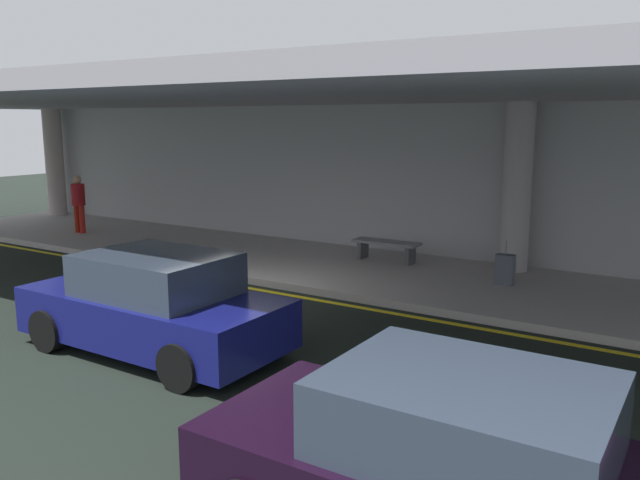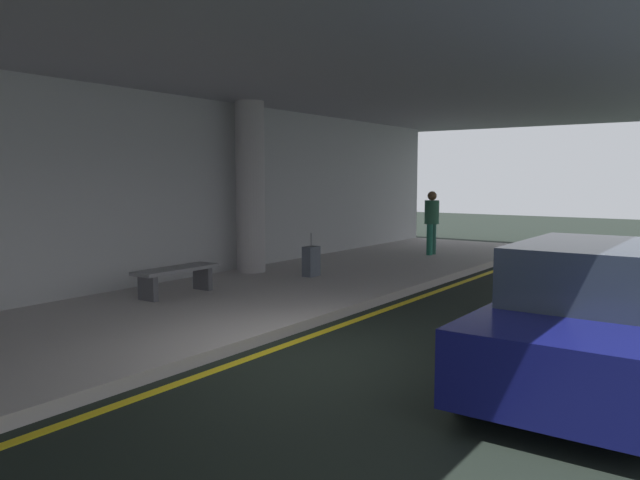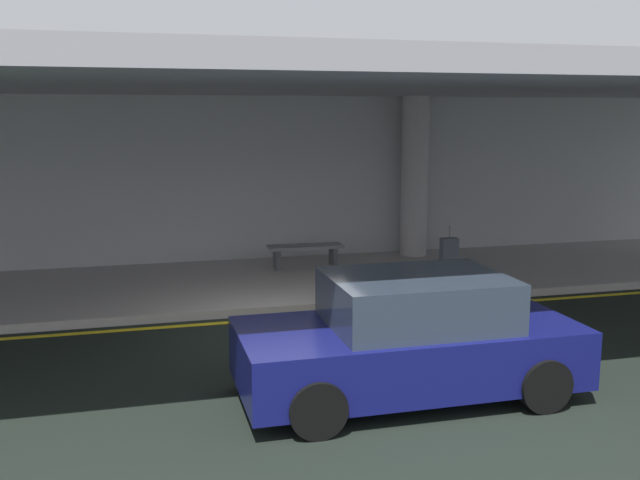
{
  "view_description": "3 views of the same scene",
  "coord_description": "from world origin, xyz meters",
  "px_view_note": "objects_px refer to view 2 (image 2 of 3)",
  "views": [
    {
      "loc": [
        7.88,
        -9.35,
        3.4
      ],
      "look_at": [
        1.08,
        1.34,
        1.05
      ],
      "focal_mm": 36.26,
      "sensor_mm": 36.0,
      "label": 1
    },
    {
      "loc": [
        -5.94,
        -4.15,
        2.18
      ],
      "look_at": [
        2.09,
        1.53,
        1.18
      ],
      "focal_mm": 34.48,
      "sensor_mm": 36.0,
      "label": 2
    },
    {
      "loc": [
        -2.27,
        -10.68,
        3.4
      ],
      "look_at": [
        1.01,
        1.87,
        1.11
      ],
      "focal_mm": 40.26,
      "sensor_mm": 36.0,
      "label": 3
    }
  ],
  "objects_px": {
    "suitcase_upright_primary": "(311,261)",
    "bench_metal": "(176,275)",
    "car_navy": "(599,319)",
    "support_column_left_mid": "(250,188)",
    "person_waiting_for_ride": "(432,218)"
  },
  "relations": [
    {
      "from": "suitcase_upright_primary",
      "to": "bench_metal",
      "type": "distance_m",
      "value": 3.09
    },
    {
      "from": "support_column_left_mid",
      "to": "bench_metal",
      "type": "xyz_separation_m",
      "value": [
        -2.76,
        -0.73,
        -1.47
      ]
    },
    {
      "from": "car_navy",
      "to": "bench_metal",
      "type": "xyz_separation_m",
      "value": [
        0.35,
        6.88,
        -0.21
      ]
    },
    {
      "from": "car_navy",
      "to": "suitcase_upright_primary",
      "type": "relative_size",
      "value": 4.56
    },
    {
      "from": "person_waiting_for_ride",
      "to": "suitcase_upright_primary",
      "type": "height_order",
      "value": "person_waiting_for_ride"
    },
    {
      "from": "suitcase_upright_primary",
      "to": "bench_metal",
      "type": "bearing_deg",
      "value": 142.11
    },
    {
      "from": "support_column_left_mid",
      "to": "person_waiting_for_ride",
      "type": "distance_m",
      "value": 5.42
    },
    {
      "from": "bench_metal",
      "to": "person_waiting_for_ride",
      "type": "bearing_deg",
      "value": -8.78
    },
    {
      "from": "suitcase_upright_primary",
      "to": "bench_metal",
      "type": "height_order",
      "value": "suitcase_upright_primary"
    },
    {
      "from": "car_navy",
      "to": "person_waiting_for_ride",
      "type": "bearing_deg",
      "value": 33.72
    },
    {
      "from": "suitcase_upright_primary",
      "to": "bench_metal",
      "type": "relative_size",
      "value": 0.56
    },
    {
      "from": "car_navy",
      "to": "suitcase_upright_primary",
      "type": "distance_m",
      "value": 7.03
    },
    {
      "from": "person_waiting_for_ride",
      "to": "bench_metal",
      "type": "height_order",
      "value": "person_waiting_for_ride"
    },
    {
      "from": "car_navy",
      "to": "support_column_left_mid",
      "type": "bearing_deg",
      "value": 66.44
    },
    {
      "from": "car_navy",
      "to": "suitcase_upright_primary",
      "type": "bearing_deg",
      "value": 60.11
    }
  ]
}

